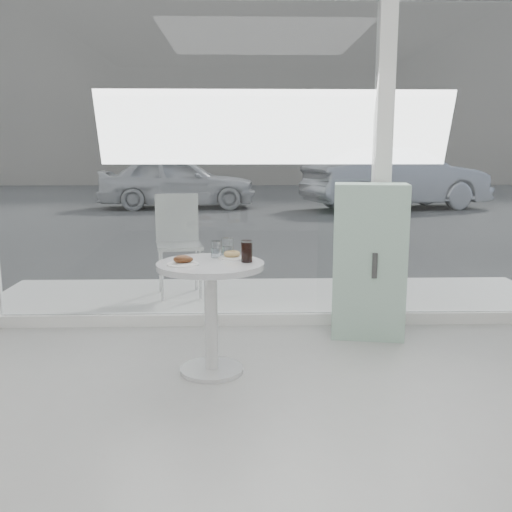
{
  "coord_description": "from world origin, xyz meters",
  "views": [
    {
      "loc": [
        -0.3,
        -1.84,
        1.5
      ],
      "look_at": [
        -0.2,
        1.7,
        0.85
      ],
      "focal_mm": 40.0,
      "sensor_mm": 36.0,
      "label": 1
    }
  ],
  "objects_px": {
    "car_silver": "(397,179)",
    "mint_cabinet": "(369,261)",
    "water_tumbler_a": "(216,250)",
    "main_table": "(211,294)",
    "plate_donut": "(232,256)",
    "cola_glass": "(247,252)",
    "car_white": "(178,182)",
    "water_tumbler_b": "(228,249)",
    "patio_chair": "(178,238)",
    "plate_fritter": "(183,261)"
  },
  "relations": [
    {
      "from": "main_table",
      "to": "water_tumbler_b",
      "type": "xyz_separation_m",
      "value": [
        0.11,
        0.21,
        0.28
      ]
    },
    {
      "from": "main_table",
      "to": "car_white",
      "type": "bearing_deg",
      "value": 97.2
    },
    {
      "from": "patio_chair",
      "to": "plate_donut",
      "type": "relative_size",
      "value": 5.2
    },
    {
      "from": "water_tumbler_b",
      "to": "water_tumbler_a",
      "type": "bearing_deg",
      "value": -167.44
    },
    {
      "from": "mint_cabinet",
      "to": "patio_chair",
      "type": "xyz_separation_m",
      "value": [
        -1.68,
        1.26,
        0.01
      ]
    },
    {
      "from": "car_white",
      "to": "water_tumbler_b",
      "type": "height_order",
      "value": "car_white"
    },
    {
      "from": "plate_donut",
      "to": "car_silver",
      "type": "bearing_deg",
      "value": 69.38
    },
    {
      "from": "main_table",
      "to": "water_tumbler_b",
      "type": "relative_size",
      "value": 5.74
    },
    {
      "from": "mint_cabinet",
      "to": "plate_fritter",
      "type": "relative_size",
      "value": 6.08
    },
    {
      "from": "main_table",
      "to": "water_tumbler_a",
      "type": "bearing_deg",
      "value": 80.45
    },
    {
      "from": "mint_cabinet",
      "to": "car_silver",
      "type": "relative_size",
      "value": 0.26
    },
    {
      "from": "water_tumbler_a",
      "to": "cola_glass",
      "type": "distance_m",
      "value": 0.27
    },
    {
      "from": "car_silver",
      "to": "plate_donut",
      "type": "height_order",
      "value": "car_silver"
    },
    {
      "from": "main_table",
      "to": "plate_donut",
      "type": "distance_m",
      "value": 0.31
    },
    {
      "from": "mint_cabinet",
      "to": "cola_glass",
      "type": "bearing_deg",
      "value": -132.68
    },
    {
      "from": "car_white",
      "to": "water_tumbler_a",
      "type": "distance_m",
      "value": 11.59
    },
    {
      "from": "mint_cabinet",
      "to": "water_tumbler_a",
      "type": "distance_m",
      "value": 1.37
    },
    {
      "from": "car_silver",
      "to": "patio_chair",
      "type": "bearing_deg",
      "value": 136.4
    },
    {
      "from": "car_silver",
      "to": "cola_glass",
      "type": "xyz_separation_m",
      "value": [
        -4.06,
        -11.18,
        0.04
      ]
    },
    {
      "from": "plate_fritter",
      "to": "cola_glass",
      "type": "xyz_separation_m",
      "value": [
        0.42,
        0.1,
        0.04
      ]
    },
    {
      "from": "car_white",
      "to": "water_tumbler_a",
      "type": "relative_size",
      "value": 35.65
    },
    {
      "from": "main_table",
      "to": "water_tumbler_b",
      "type": "height_order",
      "value": "water_tumbler_b"
    },
    {
      "from": "car_silver",
      "to": "water_tumbler_b",
      "type": "xyz_separation_m",
      "value": [
        -4.19,
        -10.99,
        0.03
      ]
    },
    {
      "from": "plate_donut",
      "to": "cola_glass",
      "type": "height_order",
      "value": "cola_glass"
    },
    {
      "from": "patio_chair",
      "to": "car_white",
      "type": "bearing_deg",
      "value": 85.44
    },
    {
      "from": "car_white",
      "to": "patio_chair",
      "type": "bearing_deg",
      "value": -178.04
    },
    {
      "from": "water_tumbler_b",
      "to": "cola_glass",
      "type": "distance_m",
      "value": 0.23
    },
    {
      "from": "mint_cabinet",
      "to": "car_silver",
      "type": "distance_m",
      "value": 10.85
    },
    {
      "from": "patio_chair",
      "to": "water_tumbler_b",
      "type": "xyz_separation_m",
      "value": [
        0.54,
        -1.84,
        0.2
      ]
    },
    {
      "from": "car_white",
      "to": "plate_donut",
      "type": "relative_size",
      "value": 21.06
    },
    {
      "from": "water_tumbler_b",
      "to": "mint_cabinet",
      "type": "bearing_deg",
      "value": 26.99
    },
    {
      "from": "mint_cabinet",
      "to": "patio_chair",
      "type": "height_order",
      "value": "mint_cabinet"
    },
    {
      "from": "plate_fritter",
      "to": "patio_chair",
      "type": "bearing_deg",
      "value": 97.05
    },
    {
      "from": "patio_chair",
      "to": "car_silver",
      "type": "height_order",
      "value": "car_silver"
    },
    {
      "from": "plate_donut",
      "to": "patio_chair",
      "type": "bearing_deg",
      "value": 106.89
    },
    {
      "from": "car_white",
      "to": "car_silver",
      "type": "bearing_deg",
      "value": -98.93
    },
    {
      "from": "water_tumbler_a",
      "to": "main_table",
      "type": "bearing_deg",
      "value": -99.55
    },
    {
      "from": "water_tumbler_b",
      "to": "car_white",
      "type": "bearing_deg",
      "value": 97.87
    },
    {
      "from": "car_silver",
      "to": "mint_cabinet",
      "type": "bearing_deg",
      "value": 147.4
    },
    {
      "from": "main_table",
      "to": "cola_glass",
      "type": "bearing_deg",
      "value": 3.26
    },
    {
      "from": "car_silver",
      "to": "water_tumbler_a",
      "type": "xyz_separation_m",
      "value": [
        -4.27,
        -11.01,
        0.02
      ]
    },
    {
      "from": "main_table",
      "to": "patio_chair",
      "type": "relative_size",
      "value": 0.75
    },
    {
      "from": "car_white",
      "to": "cola_glass",
      "type": "bearing_deg",
      "value": -175.83
    },
    {
      "from": "water_tumbler_b",
      "to": "cola_glass",
      "type": "height_order",
      "value": "cola_glass"
    },
    {
      "from": "water_tumbler_a",
      "to": "cola_glass",
      "type": "bearing_deg",
      "value": -39.34
    },
    {
      "from": "patio_chair",
      "to": "cola_glass",
      "type": "height_order",
      "value": "patio_chair"
    },
    {
      "from": "main_table",
      "to": "car_silver",
      "type": "distance_m",
      "value": 12.0
    },
    {
      "from": "main_table",
      "to": "plate_donut",
      "type": "height_order",
      "value": "plate_donut"
    },
    {
      "from": "car_silver",
      "to": "water_tumbler_a",
      "type": "height_order",
      "value": "car_silver"
    },
    {
      "from": "patio_chair",
      "to": "water_tumbler_a",
      "type": "bearing_deg",
      "value": -86.63
    }
  ]
}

